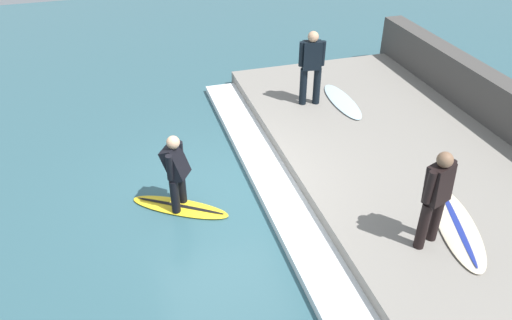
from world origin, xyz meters
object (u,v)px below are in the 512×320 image
Objects in this scene: surfboard_riding at (180,207)px; surfer_waiting_near at (436,195)px; surfboard_waiting_far at (342,101)px; surfer_riding at (176,169)px; surfboard_waiting_near at (457,227)px; surfer_waiting_far at (311,64)px.

surfer_waiting_near is at bearing -34.63° from surfboard_riding.
surfboard_waiting_far reaches higher than surfboard_riding.
surfer_riding is at bearing -7.13° from surfboard_riding.
surfboard_waiting_far is at bearing 28.84° from surfer_riding.
surfboard_riding is 0.84× the size of surfboard_waiting_near.
surfer_waiting_far is at bearing 35.88° from surfer_riding.
surfboard_riding is 1.09× the size of surfer_waiting_near.
surfer_riding is 4.76m from surfboard_waiting_far.
surfboard_waiting_far is (4.15, 2.29, -0.45)m from surfer_riding.
surfer_riding is at bearing -151.16° from surfboard_waiting_far.
surfer_waiting_far is at bearing 166.76° from surfboard_waiting_far.
surfboard_riding is 4.39m from surfer_waiting_far.
surfer_waiting_far is (0.03, 4.79, 0.04)m from surfer_waiting_near.
surfboard_waiting_near is at bearing -82.25° from surfer_waiting_far.
surfer_riding reaches higher than surfboard_waiting_near.
surfboard_waiting_near is 4.49m from surfboard_waiting_far.
surfboard_waiting_near is (4.04, -2.20, -0.45)m from surfer_riding.
surfboard_waiting_far is (0.75, -0.18, -0.92)m from surfer_waiting_far.
surfer_waiting_far is (-0.63, 4.66, 0.92)m from surfboard_waiting_near.
surfer_waiting_far is 0.92× the size of surfboard_waiting_far.
surfboard_waiting_far is (4.15, 2.29, 0.37)m from surfboard_riding.
surfer_waiting_far is (3.40, 2.46, 1.29)m from surfboard_riding.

